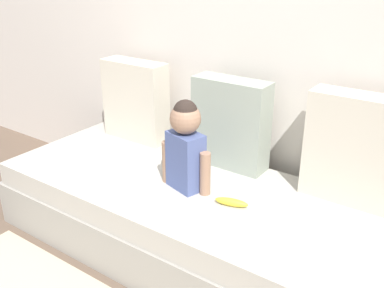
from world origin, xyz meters
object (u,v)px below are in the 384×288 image
(throw_pillow_center, at_px, (230,123))
(toddler, at_px, (186,144))
(banana, at_px, (232,202))
(couch, at_px, (195,221))
(throw_pillow_right, at_px, (360,151))
(throw_pillow_left, at_px, (136,101))

(throw_pillow_center, height_order, toddler, throw_pillow_center)
(toddler, relative_size, banana, 2.89)
(couch, xyz_separation_m, throw_pillow_right, (0.73, 0.35, 0.49))
(toddler, xyz_separation_m, banana, (0.30, -0.02, -0.23))
(throw_pillow_center, distance_m, toddler, 0.38)
(throw_pillow_right, relative_size, banana, 3.26)
(throw_pillow_center, bearing_deg, throw_pillow_right, 0.00)
(throw_pillow_left, relative_size, throw_pillow_center, 1.01)
(couch, bearing_deg, throw_pillow_right, 25.72)
(couch, bearing_deg, throw_pillow_left, 154.28)
(throw_pillow_left, relative_size, toddler, 1.07)
(throw_pillow_center, xyz_separation_m, toddler, (-0.05, -0.38, -0.01))
(throw_pillow_left, bearing_deg, couch, -25.72)
(throw_pillow_left, relative_size, banana, 3.10)
(couch, bearing_deg, banana, -10.99)
(throw_pillow_left, distance_m, toddler, 0.78)
(throw_pillow_center, relative_size, toddler, 1.06)
(throw_pillow_right, bearing_deg, couch, -154.28)
(throw_pillow_right, xyz_separation_m, banana, (-0.48, -0.40, -0.26))
(throw_pillow_left, distance_m, throw_pillow_right, 1.46)
(throw_pillow_left, distance_m, throw_pillow_center, 0.73)
(throw_pillow_center, xyz_separation_m, banana, (0.25, -0.40, -0.24))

